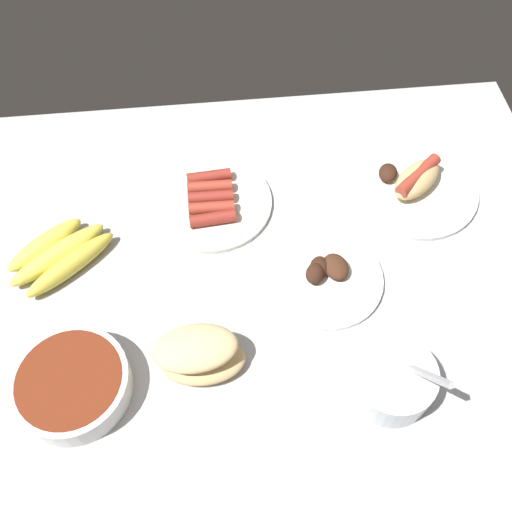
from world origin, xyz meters
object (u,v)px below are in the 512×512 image
(plate_grilled_meat, at_px, (325,276))
(bowl_chili, at_px, (72,384))
(plate_hotdog_assembled, at_px, (414,184))
(banana_bunch, at_px, (58,255))
(plate_sausages, at_px, (211,201))
(bowl_coleslaw, at_px, (392,379))
(bread_stack, at_px, (199,355))

(plate_grilled_meat, distance_m, bowl_chili, 0.45)
(plate_grilled_meat, relative_size, plate_hotdog_assembled, 0.82)
(plate_hotdog_assembled, bearing_deg, plate_grilled_meat, -138.29)
(banana_bunch, xyz_separation_m, plate_sausages, (0.28, 0.10, -0.01))
(bowl_chili, distance_m, plate_sausages, 0.42)
(bowl_coleslaw, bearing_deg, plate_sausages, 122.56)
(banana_bunch, relative_size, plate_hotdog_assembled, 0.81)
(plate_grilled_meat, height_order, plate_hotdog_assembled, plate_hotdog_assembled)
(banana_bunch, relative_size, bowl_chili, 1.13)
(bread_stack, bearing_deg, plate_sausages, 83.51)
(plate_grilled_meat, xyz_separation_m, bowl_chili, (-0.42, -0.16, 0.02))
(bowl_chili, bearing_deg, bowl_coleslaw, -5.47)
(bread_stack, bearing_deg, bowl_chili, -173.20)
(bowl_chili, distance_m, bread_stack, 0.20)
(plate_grilled_meat, bearing_deg, bowl_chili, -159.22)
(plate_grilled_meat, relative_size, bread_stack, 1.39)
(plate_sausages, xyz_separation_m, plate_hotdog_assembled, (0.39, -0.01, 0.01))
(plate_grilled_meat, xyz_separation_m, banana_bunch, (-0.47, 0.09, 0.01))
(plate_grilled_meat, height_order, banana_bunch, plate_grilled_meat)
(banana_bunch, distance_m, plate_sausages, 0.29)
(bowl_coleslaw, bearing_deg, plate_grilled_meat, 107.15)
(banana_bunch, xyz_separation_m, bowl_chili, (0.04, -0.25, 0.01))
(bowl_chili, bearing_deg, bread_stack, 6.80)
(bowl_chili, relative_size, bowl_coleslaw, 1.11)
(plate_grilled_meat, bearing_deg, banana_bunch, 169.21)
(bowl_chili, relative_size, plate_hotdog_assembled, 0.72)
(bowl_chili, bearing_deg, plate_hotdog_assembled, 28.69)
(bread_stack, relative_size, bowl_coleslaw, 0.91)
(plate_grilled_meat, distance_m, plate_sausages, 0.27)
(plate_hotdog_assembled, bearing_deg, plate_sausages, 179.24)
(plate_sausages, xyz_separation_m, bread_stack, (-0.04, -0.32, 0.03))
(bread_stack, distance_m, bowl_coleslaw, 0.30)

